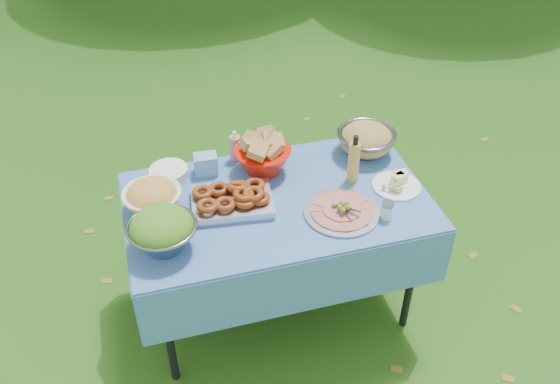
# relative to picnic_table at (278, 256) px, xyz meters

# --- Properties ---
(ground) EXTENTS (80.00, 80.00, 0.00)m
(ground) POSITION_rel_picnic_table_xyz_m (0.00, 0.00, -0.38)
(ground) COLOR #113309
(ground) RESTS_ON ground
(picnic_table) EXTENTS (1.46, 0.86, 0.76)m
(picnic_table) POSITION_rel_picnic_table_xyz_m (0.00, 0.00, 0.00)
(picnic_table) COLOR #7CC4EF
(picnic_table) RESTS_ON ground
(salad_bowl) EXTENTS (0.40, 0.40, 0.20)m
(salad_bowl) POSITION_rel_picnic_table_xyz_m (-0.57, -0.18, 0.48)
(salad_bowl) COLOR gray
(salad_bowl) RESTS_ON picnic_table
(pasta_bowl_white) EXTENTS (0.34, 0.34, 0.15)m
(pasta_bowl_white) POSITION_rel_picnic_table_xyz_m (-0.58, 0.09, 0.46)
(pasta_bowl_white) COLOR white
(pasta_bowl_white) RESTS_ON picnic_table
(plate_stack) EXTENTS (0.24, 0.24, 0.06)m
(plate_stack) POSITION_rel_picnic_table_xyz_m (-0.48, 0.32, 0.41)
(plate_stack) COLOR white
(plate_stack) RESTS_ON picnic_table
(wipes_box) EXTENTS (0.12, 0.09, 0.11)m
(wipes_box) POSITION_rel_picnic_table_xyz_m (-0.29, 0.31, 0.43)
(wipes_box) COLOR #7EACD6
(wipes_box) RESTS_ON picnic_table
(sanitizer_bottle) EXTENTS (0.07, 0.07, 0.17)m
(sanitizer_bottle) POSITION_rel_picnic_table_xyz_m (-0.12, 0.39, 0.47)
(sanitizer_bottle) COLOR #D28288
(sanitizer_bottle) RESTS_ON picnic_table
(bread_bowl) EXTENTS (0.30, 0.30, 0.20)m
(bread_bowl) POSITION_rel_picnic_table_xyz_m (-0.01, 0.25, 0.48)
(bread_bowl) COLOR red
(bread_bowl) RESTS_ON picnic_table
(pasta_bowl_steel) EXTENTS (0.40, 0.40, 0.17)m
(pasta_bowl_steel) POSITION_rel_picnic_table_xyz_m (0.56, 0.26, 0.46)
(pasta_bowl_steel) COLOR gray
(pasta_bowl_steel) RESTS_ON picnic_table
(fried_tray) EXTENTS (0.41, 0.31, 0.09)m
(fried_tray) POSITION_rel_picnic_table_xyz_m (-0.22, 0.01, 0.43)
(fried_tray) COLOR silver
(fried_tray) RESTS_ON picnic_table
(charcuterie_platter) EXTENTS (0.45, 0.45, 0.08)m
(charcuterie_platter) POSITION_rel_picnic_table_xyz_m (0.26, -0.18, 0.42)
(charcuterie_platter) COLOR #AAACB2
(charcuterie_platter) RESTS_ON picnic_table
(oil_bottle) EXTENTS (0.07, 0.07, 0.26)m
(oil_bottle) POSITION_rel_picnic_table_xyz_m (0.41, 0.05, 0.51)
(oil_bottle) COLOR gold
(oil_bottle) RESTS_ON picnic_table
(cheese_plate) EXTENTS (0.30, 0.30, 0.07)m
(cheese_plate) POSITION_rel_picnic_table_xyz_m (0.60, -0.06, 0.41)
(cheese_plate) COLOR white
(cheese_plate) RESTS_ON picnic_table
(shaker) EXTENTS (0.06, 0.06, 0.09)m
(shaker) POSITION_rel_picnic_table_xyz_m (0.45, -0.27, 0.43)
(shaker) COLOR white
(shaker) RESTS_ON picnic_table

